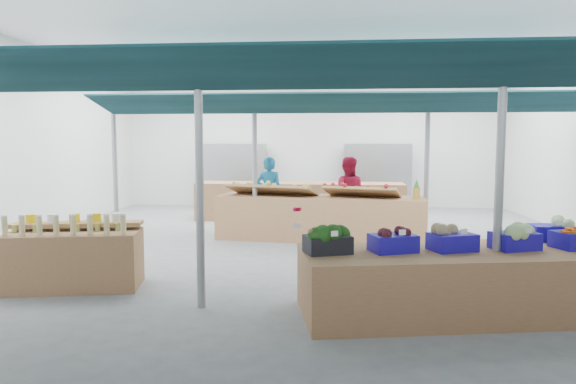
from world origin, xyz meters
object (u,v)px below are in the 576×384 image
Objects in this scene: veg_counter at (469,282)px; vendor_right at (347,194)px; vendor_left at (269,194)px; fruit_counter at (320,218)px; bottle_shelf at (75,257)px.

vendor_right reaches higher than veg_counter.
vendor_right is at bearing -171.64° from vendor_left.
fruit_counter is 1.68m from vendor_left.
fruit_counter is 2.50× the size of vendor_right.
vendor_left is 1.80m from vendor_right.
fruit_counter is at bearing 101.74° from veg_counter.
bottle_shelf is at bearing -122.21° from fruit_counter.
bottle_shelf is 1.10× the size of vendor_left.
bottle_shelf is 5.44m from vendor_left.
vendor_left is at bearing 8.36° from vendor_right.
fruit_counter is 1.32m from vendor_right.
veg_counter is 0.91× the size of fruit_counter.
vendor_left is at bearing 55.87° from bottle_shelf.
bottle_shelf is 0.48× the size of veg_counter.
vendor_left is 1.00× the size of vendor_right.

